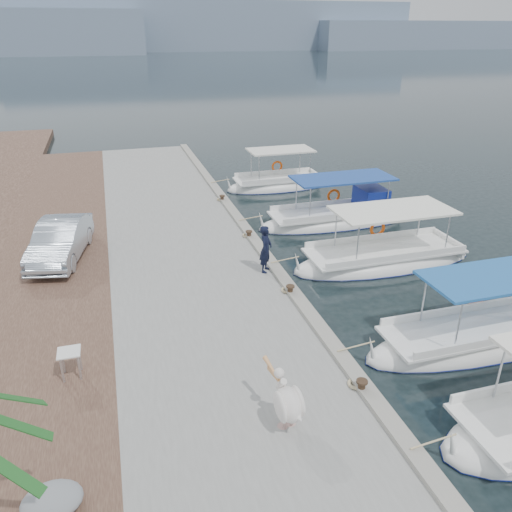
{
  "coord_description": "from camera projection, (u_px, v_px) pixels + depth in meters",
  "views": [
    {
      "loc": [
        -5.46,
        -11.93,
        8.47
      ],
      "look_at": [
        -1.0,
        3.26,
        1.2
      ],
      "focal_mm": 35.0,
      "sensor_mm": 36.0,
      "label": 1
    }
  ],
  "objects": [
    {
      "name": "quay_curb",
      "position": [
        263.0,
        251.0,
        19.41
      ],
      "size": [
        0.44,
        40.0,
        0.12
      ],
      "primitive_type": "cube",
      "color": "gray",
      "rests_on": "concrete_quay"
    },
    {
      "name": "folding_table",
      "position": [
        70.0,
        358.0,
        12.33
      ],
      "size": [
        0.55,
        0.55,
        0.73
      ],
      "color": "silver",
      "rests_on": "cobblestone_strip"
    },
    {
      "name": "fishing_caique_c",
      "position": [
        383.0,
        260.0,
        19.63
      ],
      "size": [
        7.54,
        2.51,
        2.83
      ],
      "color": "white",
      "rests_on": "ground"
    },
    {
      "name": "cobblestone_strip",
      "position": [
        52.0,
        284.0,
        17.55
      ],
      "size": [
        4.0,
        40.0,
        0.5
      ],
      "primitive_type": "cube",
      "color": "#4C3328",
      "rests_on": "ground"
    },
    {
      "name": "concrete_quay",
      "position": [
        192.0,
        267.0,
        18.83
      ],
      "size": [
        6.0,
        40.0,
        0.5
      ],
      "primitive_type": "cube",
      "color": "gray",
      "rests_on": "ground"
    },
    {
      "name": "parked_car",
      "position": [
        60.0,
        240.0,
        18.64
      ],
      "size": [
        2.37,
        4.59,
        1.44
      ],
      "primitive_type": "imported",
      "rotation": [
        0.0,
        0.0,
        -0.2
      ],
      "color": "#ADB9C6",
      "rests_on": "cobblestone_strip"
    },
    {
      "name": "pelican",
      "position": [
        288.0,
        402.0,
        10.71
      ],
      "size": [
        0.7,
        1.62,
        1.25
      ],
      "color": "tan",
      "rests_on": "concrete_quay"
    },
    {
      "name": "tarp_bundle",
      "position": [
        52.0,
        501.0,
        8.99
      ],
      "size": [
        1.1,
        0.9,
        0.4
      ],
      "primitive_type": "ellipsoid",
      "color": "gray",
      "rests_on": "cobblestone_strip"
    },
    {
      "name": "fishing_caique_b",
      "position": [
        485.0,
        339.0,
        14.69
      ],
      "size": [
        7.83,
        2.13,
        2.83
      ],
      "color": "white",
      "rests_on": "ground"
    },
    {
      "name": "fishing_caique_d",
      "position": [
        338.0,
        219.0,
        23.68
      ],
      "size": [
        7.74,
        2.31,
        2.83
      ],
      "color": "white",
      "rests_on": "ground"
    },
    {
      "name": "mooring_bollards",
      "position": [
        290.0,
        289.0,
        16.27
      ],
      "size": [
        0.28,
        20.28,
        0.33
      ],
      "color": "black",
      "rests_on": "concrete_quay"
    },
    {
      "name": "fisherman",
      "position": [
        266.0,
        249.0,
        17.58
      ],
      "size": [
        0.69,
        0.75,
        1.73
      ],
      "primitive_type": "imported",
      "rotation": [
        0.0,
        0.0,
        1.0
      ],
      "color": "black",
      "rests_on": "concrete_quay"
    },
    {
      "name": "ground",
      "position": [
        317.0,
        330.0,
        15.34
      ],
      "size": [
        400.0,
        400.0,
        0.0
      ],
      "primitive_type": "plane",
      "color": "black",
      "rests_on": "ground"
    },
    {
      "name": "distant_hills",
      "position": [
        188.0,
        30.0,
        195.44
      ],
      "size": [
        330.0,
        60.0,
        18.0
      ],
      "color": "gray",
      "rests_on": "ground"
    },
    {
      "name": "fishing_caique_e",
      "position": [
        278.0,
        186.0,
        28.86
      ],
      "size": [
        6.04,
        2.18,
        2.83
      ],
      "color": "white",
      "rests_on": "ground"
    }
  ]
}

